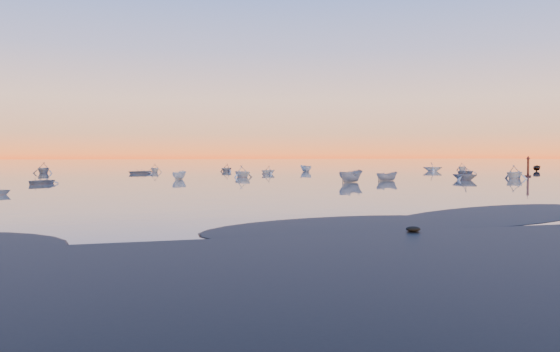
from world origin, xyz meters
name	(u,v)px	position (x,y,z in m)	size (l,w,h in m)	color
ground	(209,169)	(0.00, 100.00, 0.00)	(600.00, 600.00, 0.00)	#70675D
mud_lobes	(515,221)	(0.00, -1.00, 0.01)	(140.00, 6.00, 0.07)	black
moored_fleet	(256,177)	(0.00, 53.00, 0.00)	(124.00, 58.00, 1.20)	white
boat_near_center	(351,183)	(6.70, 34.52, 0.00)	(4.06, 1.72, 1.41)	slate
boat_near_right	(465,180)	(22.85, 36.44, 0.00)	(3.26, 1.47, 1.14)	slate
channel_marker	(528,168)	(38.11, 43.41, 1.23)	(0.88, 0.88, 3.12)	#471A0F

